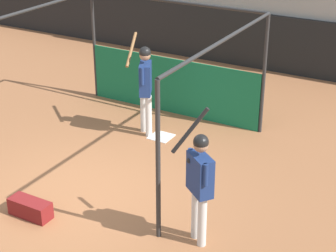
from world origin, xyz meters
name	(u,v)px	position (x,y,z in m)	size (l,w,h in m)	color
ground_plane	(80,195)	(0.00, 0.00, 0.00)	(60.00, 60.00, 0.00)	#935B38
outfield_wall	(252,40)	(0.00, 7.55, 0.75)	(24.00, 0.12, 1.49)	black
batting_cage	(156,74)	(-0.34, 3.12, 1.11)	(4.20, 4.20, 2.50)	#282828
home_plate	(161,137)	(0.08, 2.57, 0.01)	(0.44, 0.44, 0.02)	white
player_batter	(145,82)	(-0.28, 2.58, 1.13)	(0.73, 0.76, 1.96)	silver
player_waiting	(200,179)	(2.28, -0.14, 1.04)	(0.78, 0.59, 1.99)	silver
equipment_bag	(30,208)	(-0.28, -0.87, 0.14)	(0.70, 0.28, 0.28)	maroon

